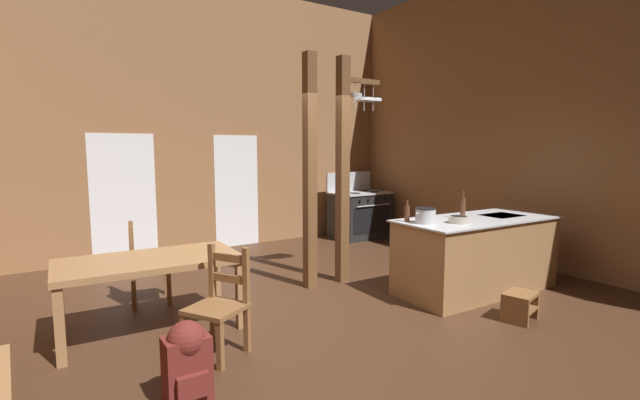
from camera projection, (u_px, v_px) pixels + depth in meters
name	position (u px, v px, depth m)	size (l,w,h in m)	color
ground_plane	(349.00, 319.00, 4.88)	(7.88, 8.69, 0.10)	#422819
wall_back	(215.00, 119.00, 7.94)	(7.88, 0.14, 4.66)	#93663F
wall_right	(546.00, 113.00, 6.57)	(0.14, 8.69, 4.66)	#93663F
glazed_door_back_left	(124.00, 197.00, 7.16)	(1.00, 0.01, 2.05)	white
glazed_panel_back_right	(237.00, 191.00, 8.22)	(0.84, 0.01, 2.05)	white
kitchen_island	(476.00, 255.00, 5.66)	(2.19, 1.03, 0.94)	#9E7044
stove_range	(360.00, 214.00, 9.06)	(1.16, 0.85, 1.32)	black
support_post_with_pot_rack	(345.00, 161.00, 5.95)	(0.71, 0.24, 3.01)	brown
support_post_center	(310.00, 173.00, 5.69)	(0.14, 0.14, 3.01)	brown
step_stool	(520.00, 304.00, 4.69)	(0.42, 0.36, 0.30)	brown
dining_table	(150.00, 267.00, 4.38)	(1.74, 0.98, 0.74)	#9E7044
ladderback_chair_near_window	(220.00, 304.00, 3.90)	(0.60, 0.60, 0.95)	brown
ladderback_chair_by_post	(145.00, 264.00, 5.24)	(0.51, 0.51, 0.95)	brown
backpack	(187.00, 359.00, 3.18)	(0.32, 0.31, 0.60)	maroon
stockpot_on_counter	(425.00, 216.00, 5.20)	(0.31, 0.24, 0.18)	#B7BABF
mixing_bowl_on_counter	(459.00, 220.00, 5.23)	(0.23, 0.23, 0.08)	#B2A893
bottle_tall_on_counter	(463.00, 207.00, 5.59)	(0.06, 0.06, 0.34)	#56331E
bottle_short_on_counter	(407.00, 213.00, 5.32)	(0.06, 0.06, 0.26)	#56331E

